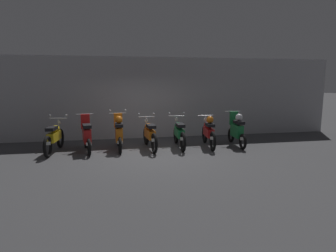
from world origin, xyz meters
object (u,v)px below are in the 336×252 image
object	(u,v)px
motorbike_slot_5	(209,132)
motorbike_slot_6	(237,130)
motorbike_slot_1	(87,135)
motorbike_slot_4	(179,133)
motorbike_slot_3	(150,134)
motorbike_slot_2	(119,133)
motorbike_slot_0	(54,137)

from	to	relation	value
motorbike_slot_5	motorbike_slot_6	world-z (taller)	motorbike_slot_6
motorbike_slot_1	motorbike_slot_4	world-z (taller)	motorbike_slot_1
motorbike_slot_1	motorbike_slot_3	bearing A→B (deg)	-0.61
motorbike_slot_1	motorbike_slot_2	bearing A→B (deg)	3.00
motorbike_slot_2	motorbike_slot_4	size ratio (longest dim) A/B	0.86
motorbike_slot_3	motorbike_slot_4	bearing A→B (deg)	1.76
motorbike_slot_0	motorbike_slot_4	size ratio (longest dim) A/B	1.00
motorbike_slot_1	motorbike_slot_6	xyz separation A→B (m)	(5.06, -0.13, 0.04)
motorbike_slot_3	motorbike_slot_5	size ratio (longest dim) A/B	1.00
motorbike_slot_3	motorbike_slot_2	bearing A→B (deg)	175.76
motorbike_slot_1	motorbike_slot_4	bearing A→B (deg)	0.18
motorbike_slot_4	motorbike_slot_6	world-z (taller)	motorbike_slot_6
motorbike_slot_0	motorbike_slot_3	xyz separation A→B (m)	(3.02, -0.12, 0.00)
motorbike_slot_2	motorbike_slot_4	distance (m)	2.02
motorbike_slot_3	motorbike_slot_4	distance (m)	1.01
motorbike_slot_0	motorbike_slot_2	world-z (taller)	motorbike_slot_2
motorbike_slot_3	motorbike_slot_6	distance (m)	3.04
motorbike_slot_0	motorbike_slot_5	bearing A→B (deg)	-2.17
motorbike_slot_4	motorbike_slot_3	bearing A→B (deg)	-178.24
motorbike_slot_1	motorbike_slot_5	xyz separation A→B (m)	(4.05, -0.10, 0.00)
motorbike_slot_2	motorbike_slot_3	distance (m)	1.01
motorbike_slot_0	motorbike_slot_2	bearing A→B (deg)	-1.17
motorbike_slot_3	motorbike_slot_5	xyz separation A→B (m)	(2.02, -0.08, 0.03)
motorbike_slot_0	motorbike_slot_3	bearing A→B (deg)	-2.20
motorbike_slot_3	motorbike_slot_5	world-z (taller)	motorbike_slot_3
motorbike_slot_1	motorbike_slot_4	size ratio (longest dim) A/B	0.86
motorbike_slot_2	motorbike_slot_6	xyz separation A→B (m)	(4.04, -0.18, -0.00)
motorbike_slot_4	motorbike_slot_5	size ratio (longest dim) A/B	1.00
motorbike_slot_6	motorbike_slot_3	bearing A→B (deg)	177.93
motorbike_slot_2	motorbike_slot_3	size ratio (longest dim) A/B	0.86
motorbike_slot_0	motorbike_slot_5	distance (m)	5.05
motorbike_slot_1	motorbike_slot_5	world-z (taller)	motorbike_slot_1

